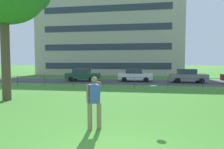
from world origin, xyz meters
TOP-DOWN VIEW (x-y plane):
  - street_strip at (0.00, 18.89)m, footprint 80.00×7.33m
  - park_fence at (-0.00, 13.00)m, footprint 28.35×0.04m
  - person_thrower at (-0.90, 2.19)m, footprint 0.48×0.88m
  - frisbee at (1.12, 3.03)m, footprint 0.38×0.38m
  - car_dark_green_far_right at (-6.56, 18.67)m, footprint 4.03×1.88m
  - car_white_right at (-0.24, 19.10)m, footprint 4.03×1.87m
  - car_grey_left at (5.68, 18.84)m, footprint 4.00×1.82m
  - apartment_building_background at (-5.91, 37.35)m, footprint 27.11×15.57m

SIDE VIEW (x-z plane):
  - street_strip at x=0.00m, z-range 0.00..0.01m
  - park_fence at x=0.00m, z-range 0.16..1.16m
  - car_dark_green_far_right at x=-6.56m, z-range 0.01..1.55m
  - car_white_right at x=-0.24m, z-range 0.01..1.55m
  - car_grey_left at x=5.68m, z-range 0.01..1.55m
  - person_thrower at x=-0.90m, z-range 0.08..1.88m
  - frisbee at x=1.12m, z-range 1.40..1.46m
  - apartment_building_background at x=-5.91m, z-range 0.00..17.02m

